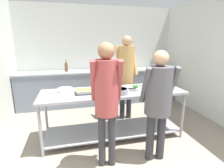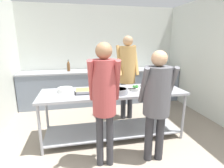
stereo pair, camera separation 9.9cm
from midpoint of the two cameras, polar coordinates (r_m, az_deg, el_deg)
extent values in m
cube|color=silver|center=(5.11, -3.20, 9.60)|extent=(4.46, 0.06, 2.65)
cube|color=silver|center=(4.27, 32.41, 6.58)|extent=(0.06, 4.09, 2.65)
cube|color=slate|center=(4.90, -2.41, -1.05)|extent=(4.30, 0.62, 0.89)
cube|color=gray|center=(4.80, -2.46, 4.32)|extent=(4.30, 0.65, 0.04)
cube|color=black|center=(4.77, -4.77, 4.32)|extent=(0.48, 0.45, 0.02)
cube|color=gray|center=(3.05, 1.31, -2.64)|extent=(2.47, 0.78, 0.04)
cube|color=gray|center=(3.33, 1.24, -14.68)|extent=(2.39, 0.70, 0.02)
cylinder|color=gray|center=(2.87, -21.55, -14.08)|extent=(0.04, 0.04, 0.82)
cylinder|color=gray|center=(3.38, 23.02, -9.91)|extent=(0.04, 0.04, 0.82)
cylinder|color=gray|center=(3.48, -19.76, -8.90)|extent=(0.04, 0.04, 0.82)
cylinder|color=gray|center=(3.91, 17.43, -6.18)|extent=(0.04, 0.04, 0.82)
cylinder|color=white|center=(3.08, -14.14, -2.39)|extent=(0.27, 0.27, 0.01)
cylinder|color=white|center=(3.08, -14.16, -2.17)|extent=(0.26, 0.26, 0.01)
cylinder|color=white|center=(3.07, -14.17, -1.96)|extent=(0.26, 0.26, 0.01)
cylinder|color=white|center=(3.07, -14.18, -1.74)|extent=(0.26, 0.26, 0.01)
cylinder|color=white|center=(3.07, -14.20, -1.53)|extent=(0.25, 0.25, 0.01)
cylinder|color=white|center=(3.06, -14.21, -1.31)|extent=(0.25, 0.25, 0.01)
cube|color=gray|center=(2.98, -6.43, -2.61)|extent=(0.47, 0.26, 0.01)
cube|color=gold|center=(2.97, -6.45, -2.14)|extent=(0.45, 0.24, 0.04)
cube|color=gray|center=(2.85, -6.20, -2.91)|extent=(0.47, 0.01, 0.05)
cube|color=gray|center=(3.09, -6.67, -1.57)|extent=(0.47, 0.01, 0.05)
cube|color=gray|center=(2.96, -10.89, -2.44)|extent=(0.01, 0.26, 0.05)
cube|color=gray|center=(3.00, -2.06, -1.97)|extent=(0.01, 0.26, 0.05)
cylinder|color=gray|center=(2.86, 3.44, -2.42)|extent=(0.27, 0.27, 0.09)
cylinder|color=brown|center=(2.85, 3.45, -1.66)|extent=(0.23, 0.23, 0.01)
cylinder|color=black|center=(2.91, 7.32, -1.50)|extent=(0.14, 0.02, 0.02)
cylinder|color=silver|center=(3.10, 8.71, -1.59)|extent=(0.20, 0.20, 0.05)
sphere|color=#2D702D|center=(3.10, 9.09, -0.91)|extent=(0.06, 0.06, 0.06)
sphere|color=#2D702D|center=(3.14, 8.94, -0.69)|extent=(0.04, 0.04, 0.04)
sphere|color=#2D702D|center=(3.09, 8.04, -0.89)|extent=(0.05, 0.05, 0.05)
sphere|color=#2D702D|center=(3.08, 8.49, -0.99)|extent=(0.05, 0.05, 0.05)
sphere|color=#2D702D|center=(3.06, 9.09, -1.10)|extent=(0.05, 0.05, 0.05)
cube|color=gray|center=(3.25, 14.32, -1.56)|extent=(0.42, 0.31, 0.01)
cube|color=#387A38|center=(3.24, 14.35, -1.13)|extent=(0.39, 0.29, 0.04)
cube|color=gray|center=(3.11, 15.55, -1.91)|extent=(0.42, 0.01, 0.05)
cube|color=gray|center=(3.37, 13.23, -0.54)|extent=(0.42, 0.01, 0.05)
cube|color=gray|center=(3.16, 11.05, -1.41)|extent=(0.01, 0.31, 0.05)
cube|color=gray|center=(3.33, 17.47, -0.99)|extent=(0.01, 0.31, 0.05)
cylinder|color=#2D2D33|center=(2.70, 12.97, -16.60)|extent=(0.12, 0.12, 0.72)
cylinder|color=#2D2D33|center=(2.75, 16.35, -16.18)|extent=(0.12, 0.12, 0.72)
cylinder|color=#4C4C51|center=(2.37, 11.45, -0.57)|extent=(0.10, 0.31, 0.54)
cylinder|color=#4C4C51|center=(2.51, 19.91, -0.32)|extent=(0.10, 0.31, 0.54)
cylinder|color=#4C4C51|center=(2.45, 15.68, -2.21)|extent=(0.37, 0.37, 0.67)
sphere|color=tan|center=(2.37, 16.38, 8.02)|extent=(0.21, 0.21, 0.21)
cylinder|color=#2D2D33|center=(2.53, -2.85, -17.76)|extent=(0.10, 0.10, 0.78)
cylinder|color=#2D2D33|center=(2.53, 0.45, -17.69)|extent=(0.10, 0.10, 0.78)
cylinder|color=#993D3D|center=(2.21, -5.58, 0.88)|extent=(0.12, 0.33, 0.58)
cylinder|color=#993D3D|center=(2.22, 2.95, 0.98)|extent=(0.12, 0.33, 0.58)
cylinder|color=#993D3D|center=(2.23, -1.30, -1.18)|extent=(0.31, 0.31, 0.72)
sphere|color=#8C6647|center=(2.15, -1.36, 10.81)|extent=(0.21, 0.21, 0.21)
cylinder|color=#2D2D33|center=(3.95, 6.60, -5.32)|extent=(0.11, 0.11, 0.84)
cylinder|color=#2D2D33|center=(3.90, 4.42, -5.49)|extent=(0.11, 0.11, 0.84)
cylinder|color=tan|center=(3.78, 8.50, 7.71)|extent=(0.07, 0.34, 0.62)
cylinder|color=tan|center=(3.67, 3.09, 7.65)|extent=(0.07, 0.34, 0.62)
cylinder|color=tan|center=(3.73, 5.80, 6.30)|extent=(0.34, 0.34, 0.77)
sphere|color=tan|center=(3.70, 6.00, 13.85)|extent=(0.21, 0.21, 0.21)
cylinder|color=brown|center=(4.76, -13.44, 5.34)|extent=(0.08, 0.08, 0.20)
cone|color=brown|center=(4.74, -13.53, 7.02)|extent=(0.07, 0.07, 0.08)
cylinder|color=black|center=(4.73, -13.57, 7.59)|extent=(0.03, 0.03, 0.02)
camera|label=1|loc=(0.05, -89.09, 0.23)|focal=28.00mm
camera|label=2|loc=(0.05, 90.91, -0.23)|focal=28.00mm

